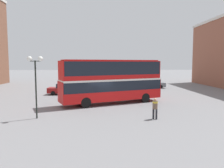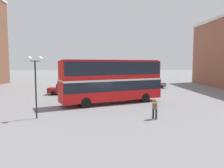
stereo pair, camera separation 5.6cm
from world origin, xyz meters
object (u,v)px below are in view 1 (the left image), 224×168
at_px(pedestrian_foreground, 155,106).
at_px(double_decker_bus, 112,79).
at_px(parked_car_kerb_near, 65,89).
at_px(parked_car_kerb_far, 152,84).
at_px(street_lamp_twin_globe, 35,70).

bearing_deg(pedestrian_foreground, double_decker_bus, -116.84).
relative_size(parked_car_kerb_near, parked_car_kerb_far, 0.97).
bearing_deg(double_decker_bus, parked_car_kerb_near, 108.86).
relative_size(double_decker_bus, street_lamp_twin_globe, 2.30).
relative_size(double_decker_bus, parked_car_kerb_near, 2.52).
height_order(pedestrian_foreground, parked_car_kerb_near, pedestrian_foreground).
bearing_deg(street_lamp_twin_globe, double_decker_bus, 44.74).
bearing_deg(parked_car_kerb_far, street_lamp_twin_globe, 59.04).
bearing_deg(parked_car_kerb_far, double_decker_bus, 64.94).
height_order(pedestrian_foreground, parked_car_kerb_far, pedestrian_foreground).
distance_m(double_decker_bus, parked_car_kerb_far, 16.77).
bearing_deg(parked_car_kerb_near, pedestrian_foreground, 124.70).
xyz_separation_m(double_decker_bus, parked_car_kerb_near, (-6.39, 7.15, -1.97)).
bearing_deg(street_lamp_twin_globe, parked_car_kerb_near, 90.09).
relative_size(double_decker_bus, pedestrian_foreground, 6.72).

